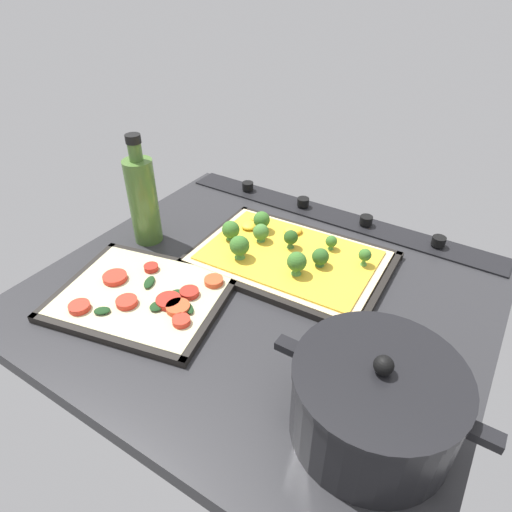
# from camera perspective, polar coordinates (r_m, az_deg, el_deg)

# --- Properties ---
(ground_plane) EXTENTS (0.78, 0.70, 0.03)m
(ground_plane) POSITION_cam_1_polar(r_m,az_deg,el_deg) (0.83, 0.65, -5.22)
(ground_plane) COLOR #28282B
(stove_control_panel) EXTENTS (0.75, 0.07, 0.03)m
(stove_control_panel) POSITION_cam_1_polar(r_m,az_deg,el_deg) (1.05, 9.83, 5.20)
(stove_control_panel) COLOR black
(stove_control_panel) RESTS_ON ground_plane
(baking_tray_front) EXTENTS (0.39, 0.27, 0.01)m
(baking_tray_front) POSITION_cam_1_polar(r_m,az_deg,el_deg) (0.88, 4.40, -0.65)
(baking_tray_front) COLOR black
(baking_tray_front) RESTS_ON ground_plane
(broccoli_pizza) EXTENTS (0.36, 0.25, 0.06)m
(broccoli_pizza) POSITION_cam_1_polar(r_m,az_deg,el_deg) (0.88, 3.82, 0.41)
(broccoli_pizza) COLOR beige
(broccoli_pizza) RESTS_ON baking_tray_front
(baking_tray_back) EXTENTS (0.34, 0.29, 0.01)m
(baking_tray_back) POSITION_cam_1_polar(r_m,az_deg,el_deg) (0.82, -14.32, -5.09)
(baking_tray_back) COLOR black
(baking_tray_back) RESTS_ON ground_plane
(veggie_pizza_back) EXTENTS (0.31, 0.26, 0.02)m
(veggie_pizza_back) POSITION_cam_1_polar(r_m,az_deg,el_deg) (0.81, -14.08, -4.82)
(veggie_pizza_back) COLOR #C1B98C
(veggie_pizza_back) RESTS_ON baking_tray_back
(cooking_pot) EXTENTS (0.28, 0.21, 0.14)m
(cooking_pot) POSITION_cam_1_polar(r_m,az_deg,el_deg) (0.60, 14.92, -17.63)
(cooking_pot) COLOR black
(cooking_pot) RESTS_ON ground_plane
(oil_bottle) EXTENTS (0.06, 0.06, 0.23)m
(oil_bottle) POSITION_cam_1_polar(r_m,az_deg,el_deg) (0.93, -14.26, 7.08)
(oil_bottle) COLOR #476B2D
(oil_bottle) RESTS_ON ground_plane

